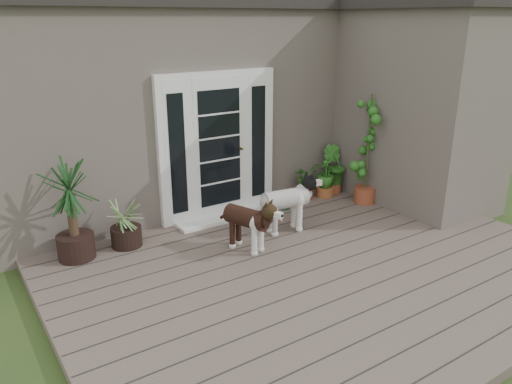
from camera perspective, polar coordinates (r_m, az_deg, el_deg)
deck at (r=6.18m, az=7.83°, el=-8.92°), size 6.20×4.60×0.12m
house_main at (r=9.16m, az=-9.73°, el=10.20°), size 7.40×4.00×3.10m
roof_main at (r=9.05m, az=-10.36°, el=20.55°), size 7.60×4.20×0.20m
house_wing at (r=8.46m, az=18.38°, el=8.74°), size 1.60×2.40×3.10m
roof_wing at (r=8.34m, az=19.64°, el=19.92°), size 1.80×2.60×0.20m
door_unit at (r=7.35m, az=-4.35°, el=5.34°), size 1.90×0.14×2.15m
door_step at (r=7.51m, az=-3.39°, el=-2.77°), size 1.60×0.40×0.05m
brindle_dog at (r=6.37m, az=-1.08°, el=-3.96°), size 0.59×0.86×0.66m
white_dog at (r=6.91m, az=3.38°, el=-1.83°), size 0.89×0.47×0.71m
spider_plant at (r=6.69m, az=-14.83°, el=-3.22°), size 0.87×0.87×0.71m
yucca at (r=6.44m, az=-20.45°, el=-2.13°), size 1.01×1.01×1.25m
herb_a at (r=8.25m, az=5.76°, el=0.96°), size 0.51×0.51×0.51m
herb_b at (r=8.59m, az=8.92°, el=1.89°), size 0.57×0.57×0.61m
herb_c at (r=8.40m, az=7.98°, el=1.24°), size 0.47×0.47×0.53m
sapling at (r=8.05m, az=12.76°, el=4.96°), size 0.68×0.68×1.82m
clog_left at (r=7.42m, az=-2.17°, el=-2.85°), size 0.17×0.32×0.09m
clog_right at (r=7.88m, az=2.99°, el=-1.49°), size 0.16×0.32×0.09m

